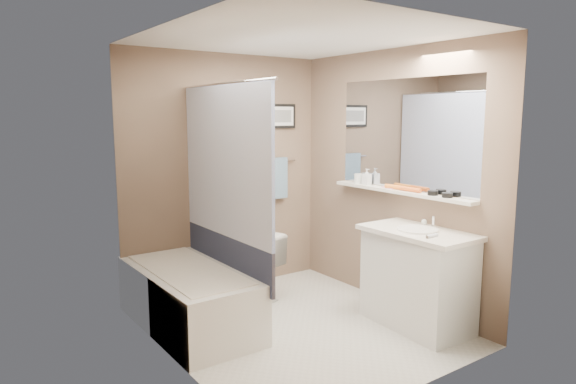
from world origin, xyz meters
TOP-DOWN VIEW (x-y plane):
  - ground at (0.00, 0.00)m, footprint 2.50×2.50m
  - ceiling at (0.00, 0.00)m, footprint 2.20×2.50m
  - wall_back at (0.00, 1.23)m, footprint 2.20×0.04m
  - wall_front at (0.00, -1.23)m, footprint 2.20×0.04m
  - wall_left at (-1.08, 0.00)m, footprint 0.04×2.50m
  - wall_right at (1.08, 0.00)m, footprint 0.04×2.50m
  - tile_surround at (-1.09, 0.50)m, footprint 0.02×1.55m
  - curtain_rod at (-0.40, 0.50)m, footprint 0.02×1.55m
  - curtain_upper at (-0.40, 0.50)m, footprint 0.03×1.45m
  - curtain_lower at (-0.40, 0.50)m, footprint 0.03×1.45m
  - mirror at (1.09, -0.15)m, footprint 0.02×1.60m
  - shelf at (1.04, -0.15)m, footprint 0.12×1.60m
  - towel_bar at (0.55, 1.22)m, footprint 0.60×0.02m
  - towel at (0.55, 1.20)m, footprint 0.34×0.05m
  - art_frame at (0.55, 1.23)m, footprint 0.62×0.02m
  - art_mat at (0.55, 1.22)m, footprint 0.56×0.00m
  - art_image at (0.55, 1.22)m, footprint 0.50×0.00m
  - door at (0.55, -1.24)m, footprint 0.80×0.02m
  - door_handle at (0.22, -1.19)m, footprint 0.10×0.02m
  - bathtub at (-0.75, 0.56)m, footprint 0.71×1.51m
  - tub_rim at (-0.75, 0.56)m, footprint 0.56×1.36m
  - toilet at (0.04, 0.85)m, footprint 0.54×0.73m
  - vanity at (0.85, -0.55)m, footprint 0.55×0.93m
  - countertop at (0.84, -0.55)m, footprint 0.54×0.96m
  - sink_basin at (0.83, -0.55)m, footprint 0.34×0.34m
  - faucet_spout at (1.03, -0.55)m, footprint 0.02×0.02m
  - faucet_knob at (1.03, -0.45)m, footprint 0.05×0.05m
  - candle_bowl_near at (1.04, -0.68)m, footprint 0.09×0.09m
  - candle_bowl_far at (1.04, -0.53)m, footprint 0.09×0.09m
  - hair_brush_front at (1.04, -0.29)m, footprint 0.05×0.22m
  - hair_brush_back at (1.04, -0.10)m, footprint 0.06×0.22m
  - pink_comb at (1.04, -0.01)m, footprint 0.05×0.16m
  - glass_jar at (1.04, 0.39)m, footprint 0.08×0.08m
  - soap_bottle at (1.04, 0.27)m, footprint 0.08×0.08m

SIDE VIEW (x-z plane):
  - ground at x=0.00m, z-range 0.00..0.00m
  - bathtub at x=-0.75m, z-range 0.00..0.50m
  - toilet at x=0.04m, z-range 0.00..0.67m
  - vanity at x=0.85m, z-range 0.00..0.80m
  - tub_rim at x=-0.75m, z-range 0.49..0.51m
  - curtain_lower at x=-0.40m, z-range 0.40..0.76m
  - countertop at x=0.84m, z-range 0.80..0.84m
  - sink_basin at x=0.83m, z-range 0.84..0.86m
  - faucet_knob at x=1.03m, z-range 0.84..0.90m
  - faucet_spout at x=1.03m, z-range 0.84..0.94m
  - tile_surround at x=-1.09m, z-range 0.00..2.00m
  - door at x=0.55m, z-range 0.00..2.00m
  - door_handle at x=0.22m, z-range 0.99..1.01m
  - shelf at x=1.04m, z-range 1.09..1.11m
  - pink_comb at x=1.04m, z-range 1.11..1.12m
  - towel at x=0.55m, z-range 0.90..1.34m
  - candle_bowl_near at x=1.04m, z-range 1.11..1.16m
  - candle_bowl_far at x=1.04m, z-range 1.11..1.16m
  - hair_brush_front at x=1.04m, z-range 1.12..1.16m
  - hair_brush_back at x=1.04m, z-range 1.12..1.16m
  - glass_jar at x=1.04m, z-range 1.11..1.22m
  - soap_bottle at x=1.04m, z-range 1.11..1.27m
  - wall_back at x=0.00m, z-range 0.00..2.40m
  - wall_front at x=0.00m, z-range 0.00..2.40m
  - wall_left at x=-1.08m, z-range 0.00..2.40m
  - wall_right at x=1.08m, z-range 0.00..2.40m
  - towel_bar at x=0.55m, z-range 1.29..1.31m
  - curtain_upper at x=-0.40m, z-range 0.76..2.04m
  - mirror at x=1.09m, z-range 1.12..2.12m
  - art_frame at x=0.55m, z-range 1.65..1.91m
  - art_mat at x=0.55m, z-range 1.68..1.88m
  - art_image at x=0.55m, z-range 1.72..1.84m
  - curtain_rod at x=-0.40m, z-range 2.04..2.06m
  - ceiling at x=0.00m, z-range 2.36..2.40m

